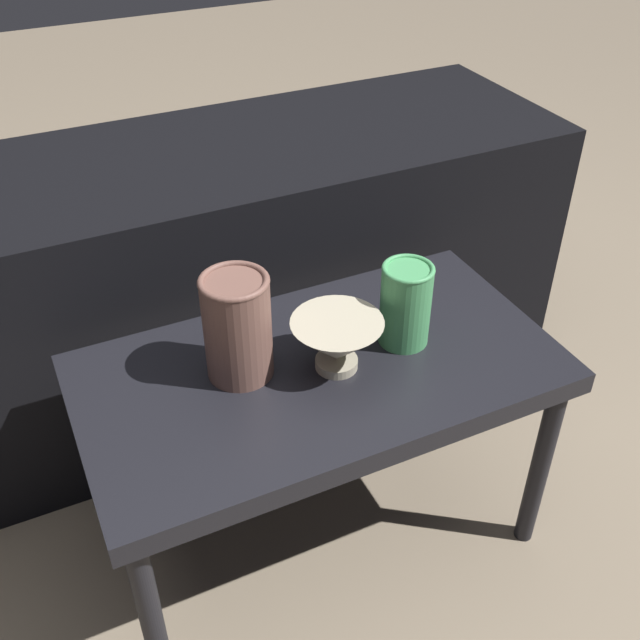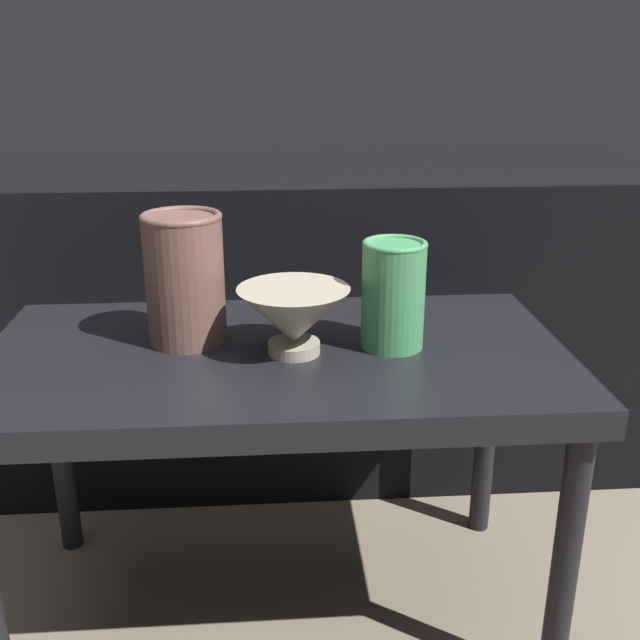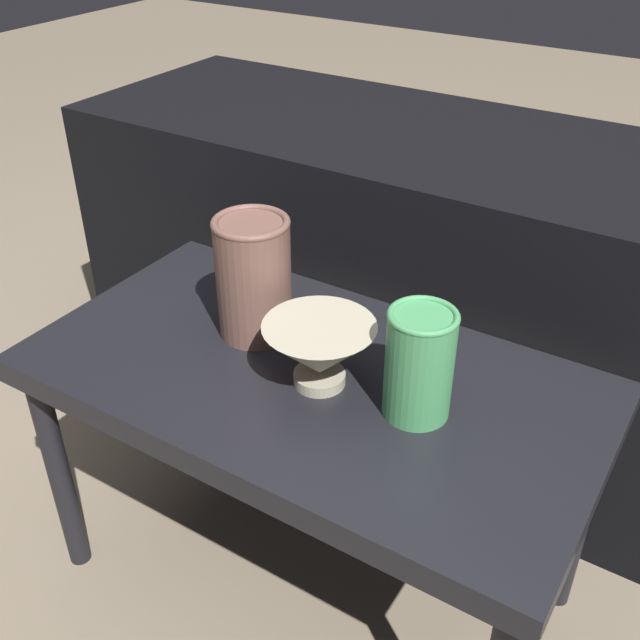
% 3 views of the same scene
% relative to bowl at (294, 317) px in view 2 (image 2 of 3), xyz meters
% --- Properties ---
extents(ground_plane, '(8.00, 8.00, 0.00)m').
position_rel_bowl_xyz_m(ground_plane, '(-0.02, 0.02, -0.50)').
color(ground_plane, '#7F705B').
extents(table, '(0.81, 0.44, 0.45)m').
position_rel_bowl_xyz_m(table, '(-0.02, 0.02, -0.10)').
color(table, black).
rests_on(table, ground_plane).
extents(couch_backdrop, '(1.57, 0.50, 0.62)m').
position_rel_bowl_xyz_m(couch_backdrop, '(-0.02, 0.55, -0.19)').
color(couch_backdrop, black).
rests_on(couch_backdrop, ground_plane).
extents(bowl, '(0.15, 0.15, 0.09)m').
position_rel_bowl_xyz_m(bowl, '(0.00, 0.00, 0.00)').
color(bowl, '#B2A88E').
rests_on(bowl, table).
extents(vase_textured_left, '(0.11, 0.11, 0.19)m').
position_rel_bowl_xyz_m(vase_textured_left, '(-0.15, 0.06, 0.04)').
color(vase_textured_left, brown).
rests_on(vase_textured_left, table).
extents(vase_colorful_right, '(0.09, 0.09, 0.15)m').
position_rel_bowl_xyz_m(vase_colorful_right, '(0.14, 0.02, 0.03)').
color(vase_colorful_right, '#47995B').
rests_on(vase_colorful_right, table).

